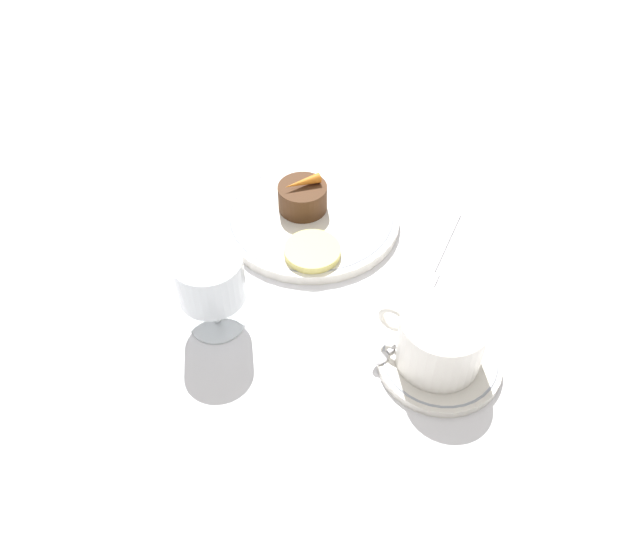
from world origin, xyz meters
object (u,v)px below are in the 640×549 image
at_px(dinner_plate, 312,217).
at_px(wine_glass, 210,282).
at_px(dessert_cake, 305,198).
at_px(coffee_cup, 441,339).
at_px(fork, 435,263).

xyz_separation_m(dinner_plate, wine_glass, (0.01, 0.21, 0.06)).
bearing_deg(dinner_plate, dessert_cake, -22.23).
distance_m(coffee_cup, wine_glass, 0.26).
distance_m(dinner_plate, wine_glass, 0.22).
height_order(wine_glass, dessert_cake, wine_glass).
bearing_deg(fork, dessert_cake, -0.89).
distance_m(wine_glass, fork, 0.29).
relative_size(dinner_plate, wine_glass, 2.31).
height_order(coffee_cup, wine_glass, wine_glass).
distance_m(coffee_cup, dessert_cake, 0.29).
bearing_deg(wine_glass, dessert_cake, -89.43).
xyz_separation_m(fork, dessert_cake, (0.19, -0.00, 0.03)).
relative_size(coffee_cup, fork, 0.68).
bearing_deg(coffee_cup, dinner_plate, -31.43).
bearing_deg(dessert_cake, wine_glass, 90.57).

